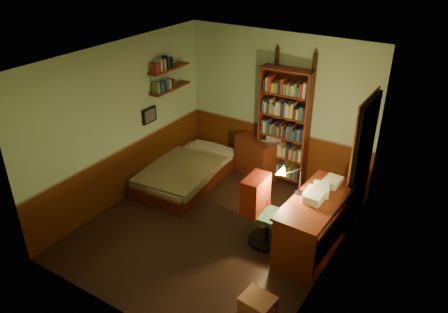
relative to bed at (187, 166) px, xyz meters
The scene contains 23 objects.
floor 1.51m from the bed, 36.65° to the right, with size 3.50×4.00×0.02m, color black.
ceiling 2.75m from the bed, 36.65° to the right, with size 3.50×4.00×0.02m, color silver.
wall_back 1.92m from the bed, 43.38° to the left, with size 3.50×0.02×2.60m, color #93B48D.
wall_left 1.46m from the bed, 122.77° to the right, with size 0.02×4.00×2.60m, color #93B48D.
wall_right 3.24m from the bed, 16.71° to the right, with size 0.02×4.00×2.60m, color #93B48D.
wall_front 3.29m from the bed, 67.66° to the right, with size 3.50×0.02×2.60m, color #93B48D.
doorway 3.02m from the bed, ahead, with size 0.06×0.90×2.00m, color black.
door_trim 2.99m from the bed, ahead, with size 0.02×0.98×2.08m, color #47190A.
bed is the anchor object (origin of this frame).
dresser 1.28m from the bed, 43.28° to the left, with size 0.80×0.40×0.71m, color #591F10.
mini_stereo 1.65m from the bed, 39.76° to the left, with size 0.26×0.20×0.14m, color #B2B2B7.
bookshelf 1.84m from the bed, 34.76° to the left, with size 0.88×0.27×2.05m, color #591F10.
bottle_left 2.46m from the bed, 43.27° to the left, with size 0.07×0.07×0.27m, color black.
bottle_right 2.82m from the bed, 30.82° to the left, with size 0.07×0.07×0.28m, color black.
desk 2.69m from the bed, 11.55° to the right, with size 0.63×1.53×0.82m, color #591F10.
paper_stack 2.70m from the bed, ahead, with size 0.22×0.29×0.12m, color silver.
desk_lamp 2.55m from the bed, 13.04° to the right, with size 0.16×0.16×0.53m, color black.
office_chair 2.18m from the bed, 21.51° to the right, with size 0.48×0.42×0.96m, color #254D38.
red_jacket 2.43m from the bed, 26.84° to the right, with size 0.26×0.47×0.55m, color #992510.
wall_shelf_lower 1.40m from the bed, 154.51° to the left, with size 0.20×0.90×0.03m, color #591F10.
wall_shelf_upper 1.73m from the bed, 154.51° to the left, with size 0.20×0.90×0.03m, color #591F10.
framed_picture 1.13m from the bed, 151.70° to the right, with size 0.04×0.32×0.26m, color black.
cardboard_box_b 3.29m from the bed, 38.84° to the right, with size 0.38×0.32×0.27m, color #A37456.
Camera 1 is at (3.02, -4.51, 4.06)m, focal length 35.00 mm.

